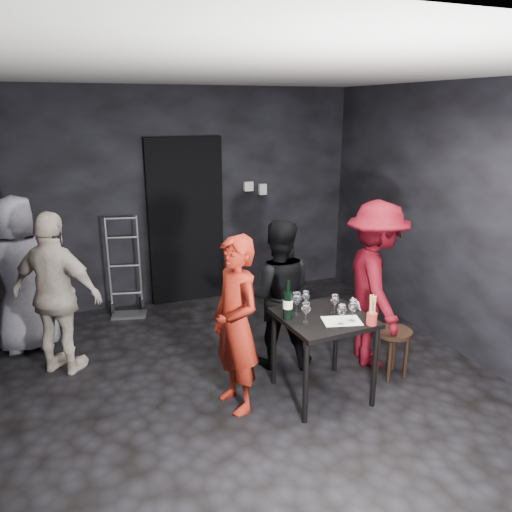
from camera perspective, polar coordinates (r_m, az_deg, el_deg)
name	(u,v)px	position (r m, az deg, el deg)	size (l,w,h in m)	color
floor	(255,393)	(4.61, -0.13, -15.37)	(4.50, 5.00, 0.02)	black
ceiling	(255,71)	(3.91, -0.15, 20.43)	(4.50, 5.00, 0.02)	silver
wall_back	(184,197)	(6.40, -8.25, 6.65)	(4.50, 0.04, 2.70)	black
wall_front	(500,419)	(2.11, 26.11, -16.40)	(4.50, 0.04, 2.70)	black
wall_right	(471,225)	(5.27, 23.39, 3.32)	(0.04, 5.00, 2.70)	black
doorway	(186,222)	(6.40, -8.01, 3.92)	(0.95, 0.10, 2.10)	black
wallbox_upper	(248,186)	(6.57, -0.88, 7.97)	(0.12, 0.06, 0.12)	#B7B7B2
wallbox_lower	(263,189)	(6.65, 0.75, 7.64)	(0.10, 0.06, 0.14)	#B7B7B2
hand_truck	(127,297)	(6.31, -14.52, -4.53)	(0.40, 0.34, 1.21)	#B2B2B7
tasting_table	(324,326)	(4.32, 7.73, -7.98)	(0.72, 0.72, 0.75)	black
stool	(393,340)	(4.86, 15.40, -9.22)	(0.34, 0.34, 0.47)	#33261D
server_red	(236,325)	(4.09, -2.30, -7.91)	(0.54, 0.36, 1.49)	#9D2011
woman_black	(277,297)	(4.79, 2.47, -4.65)	(0.68, 0.38, 1.41)	black
man_maroon	(375,278)	(4.90, 13.49, -2.47)	(1.13, 0.52, 1.75)	#550710
bystander_cream	(56,291)	(4.96, -21.84, -3.78)	(0.95, 0.45, 1.62)	beige
bystander_grey	(21,268)	(5.56, -25.31, -1.28)	(0.86, 0.47, 1.77)	gray
tasting_mat	(342,321)	(4.20, 9.77, -7.32)	(0.31, 0.21, 0.00)	white
wine_glass_a	(306,312)	(4.09, 5.73, -6.37)	(0.07, 0.07, 0.20)	white
wine_glass_b	(297,303)	(4.24, 4.67, -5.32)	(0.08, 0.08, 0.22)	white
wine_glass_c	(306,299)	(4.36, 5.70, -4.95)	(0.07, 0.07, 0.18)	white
wine_glass_d	(342,313)	(4.11, 9.76, -6.48)	(0.07, 0.07, 0.19)	white
wine_glass_e	(353,309)	(4.18, 11.02, -6.01)	(0.08, 0.08, 0.21)	white
wine_glass_f	(335,303)	(4.31, 9.01, -5.36)	(0.07, 0.07, 0.18)	white
wine_bottle	(288,304)	(4.16, 3.65, -5.50)	(0.08, 0.08, 0.33)	black
breadstick_cup	(372,310)	(4.14, 13.16, -6.06)	(0.09, 0.09, 0.27)	maroon
reserved_card	(354,304)	(4.44, 11.10, -5.44)	(0.07, 0.12, 0.09)	white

